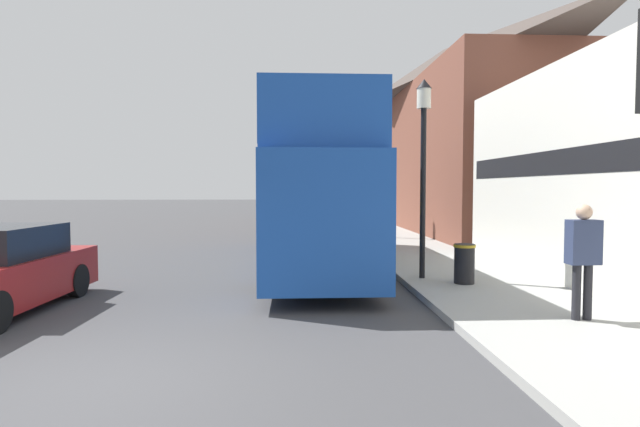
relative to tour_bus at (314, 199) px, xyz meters
name	(u,v)px	position (x,y,z in m)	size (l,w,h in m)	color
ground_plane	(253,230)	(-2.75, 12.30, -1.92)	(144.00, 144.00, 0.00)	#3D3D3F
sidewalk	(380,233)	(3.56, 9.30, -1.85)	(3.23, 108.00, 0.14)	#999993
brick_terrace_rear	(443,139)	(8.17, 14.61, 3.23)	(6.00, 24.44, 10.28)	brown
tour_bus	(314,199)	(0.00, 0.00, 0.00)	(2.50, 11.01, 4.31)	#19479E
parked_car_ahead_of_bus	(324,222)	(0.83, 8.56, -1.23)	(1.84, 4.20, 1.44)	black
pedestrian_nearest	(583,251)	(4.00, -6.71, -0.67)	(0.48, 0.27, 1.84)	#232328
lamp_post_nearest	(423,141)	(2.42, -2.90, 1.40)	(0.35, 0.35, 4.59)	black
lamp_post_second	(366,165)	(2.55, 7.06, 1.31)	(0.35, 0.35, 4.45)	black
litter_bin	(464,262)	(3.17, -3.61, -1.31)	(0.48, 0.48, 0.87)	black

